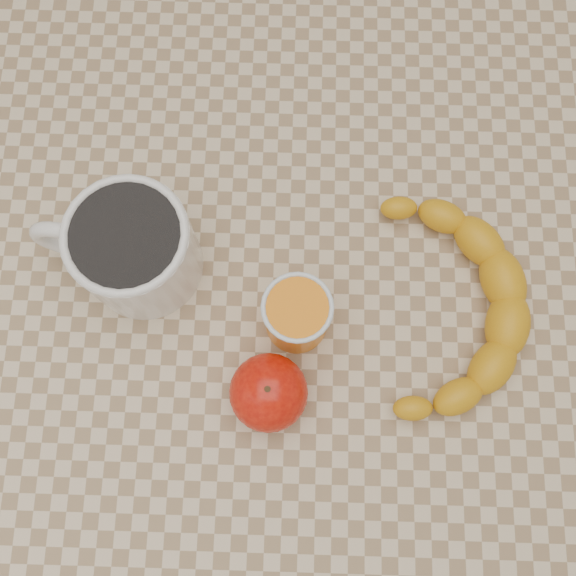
{
  "coord_description": "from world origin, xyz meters",
  "views": [
    {
      "loc": [
        0.0,
        -0.16,
        1.42
      ],
      "look_at": [
        0.0,
        0.0,
        0.77
      ],
      "focal_mm": 40.0,
      "sensor_mm": 36.0,
      "label": 1
    }
  ],
  "objects_px": {
    "coffee_mug": "(132,248)",
    "banana": "(449,309)",
    "apple": "(269,393)",
    "table": "(288,310)",
    "orange_juice_glass": "(297,315)"
  },
  "relations": [
    {
      "from": "apple",
      "to": "banana",
      "type": "xyz_separation_m",
      "value": [
        0.18,
        0.09,
        -0.01
      ]
    },
    {
      "from": "table",
      "to": "coffee_mug",
      "type": "bearing_deg",
      "value": 170.15
    },
    {
      "from": "orange_juice_glass",
      "to": "banana",
      "type": "relative_size",
      "value": 0.26
    },
    {
      "from": "orange_juice_glass",
      "to": "coffee_mug",
      "type": "bearing_deg",
      "value": 160.07
    },
    {
      "from": "apple",
      "to": "table",
      "type": "bearing_deg",
      "value": 81.74
    },
    {
      "from": "apple",
      "to": "orange_juice_glass",
      "type": "bearing_deg",
      "value": 71.41
    },
    {
      "from": "coffee_mug",
      "to": "banana",
      "type": "bearing_deg",
      "value": -8.01
    },
    {
      "from": "orange_juice_glass",
      "to": "apple",
      "type": "height_order",
      "value": "orange_juice_glass"
    },
    {
      "from": "coffee_mug",
      "to": "table",
      "type": "bearing_deg",
      "value": -9.85
    },
    {
      "from": "table",
      "to": "orange_juice_glass",
      "type": "bearing_deg",
      "value": -73.58
    },
    {
      "from": "apple",
      "to": "banana",
      "type": "bearing_deg",
      "value": 26.7
    },
    {
      "from": "coffee_mug",
      "to": "banana",
      "type": "relative_size",
      "value": 0.58
    },
    {
      "from": "apple",
      "to": "banana",
      "type": "relative_size",
      "value": 0.26
    },
    {
      "from": "banana",
      "to": "table",
      "type": "bearing_deg",
      "value": -179.13
    },
    {
      "from": "orange_juice_glass",
      "to": "banana",
      "type": "height_order",
      "value": "orange_juice_glass"
    }
  ]
}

